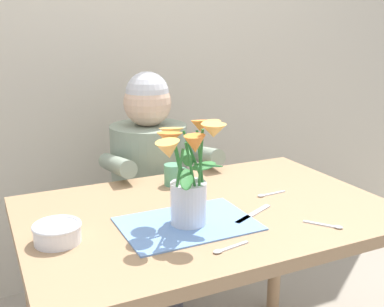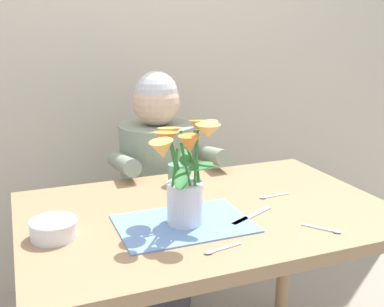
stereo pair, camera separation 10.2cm
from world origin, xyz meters
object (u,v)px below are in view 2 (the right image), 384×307
Objects in this scene: seated_person at (159,196)px; coffee_cup at (177,174)px; dinner_knife at (252,216)px; ceramic_bowl at (53,228)px; flower_vase at (185,174)px.

coffee_cup is (-0.03, -0.35, 0.22)m from seated_person.
seated_person is 5.97× the size of dinner_knife.
ceramic_bowl is (-0.52, -0.65, 0.21)m from seated_person.
flower_vase reaches higher than ceramic_bowl.
seated_person is at bearing 84.68° from coffee_cup.
coffee_cup is (-0.11, 0.38, 0.04)m from dinner_knife.
flower_vase is 0.40m from ceramic_bowl.
ceramic_bowl is 0.57m from coffee_cup.
flower_vase is 0.27m from dinner_knife.
dinner_knife is (0.08, -0.73, 0.18)m from seated_person.
coffee_cup reaches higher than ceramic_bowl.
coffee_cup is (0.48, 0.30, 0.01)m from ceramic_bowl.
ceramic_bowl reaches higher than dinner_knife.
coffee_cup is (0.10, 0.36, -0.12)m from flower_vase.
seated_person is 3.49× the size of flower_vase.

